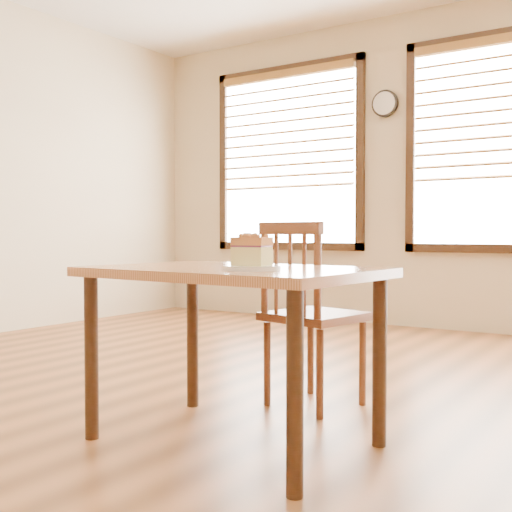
{
  "coord_description": "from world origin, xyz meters",
  "views": [
    {
      "loc": [
        1.61,
        -1.93,
        0.89
      ],
      "look_at": [
        0.21,
        0.18,
        0.8
      ],
      "focal_mm": 45.0,
      "sensor_mm": 36.0,
      "label": 1
    }
  ],
  "objects": [
    {
      "name": "wall_clock",
      "position": [
        -0.8,
        3.96,
        2.15
      ],
      "size": [
        0.26,
        0.05,
        0.26
      ],
      "color": "black",
      "rests_on": "room_shell"
    },
    {
      "name": "cafe_table_main",
      "position": [
        0.02,
        0.28,
        0.65
      ],
      "size": [
        1.23,
        0.85,
        0.75
      ],
      "rotation": [
        0.0,
        0.0,
        -0.05
      ],
      "color": "#CD834F",
      "rests_on": "ground"
    },
    {
      "name": "cake_slice",
      "position": [
        0.21,
        0.15,
        0.83
      ],
      "size": [
        0.15,
        0.12,
        0.13
      ],
      "rotation": [
        0.0,
        0.0,
        0.1
      ],
      "color": "#EFE087",
      "rests_on": "plate"
    },
    {
      "name": "plate",
      "position": [
        0.21,
        0.15,
        0.76
      ],
      "size": [
        0.23,
        0.23,
        0.02
      ],
      "color": "white",
      "rests_on": "cafe_table_main"
    },
    {
      "name": "window_left",
      "position": [
        -1.9,
        3.97,
        1.81
      ],
      "size": [
        1.76,
        0.1,
        1.96
      ],
      "color": "white",
      "rests_on": "room_shell"
    },
    {
      "name": "window_right",
      "position": [
        0.3,
        3.97,
        1.81
      ],
      "size": [
        1.76,
        0.1,
        1.96
      ],
      "color": "white",
      "rests_on": "room_shell"
    },
    {
      "name": "cafe_chair_main",
      "position": [
        0.03,
        0.96,
        0.49
      ],
      "size": [
        0.51,
        0.51,
        0.96
      ],
      "rotation": [
        0.0,
        0.0,
        2.95
      ],
      "color": "brown",
      "rests_on": "ground"
    },
    {
      "name": "ground",
      "position": [
        0.0,
        0.0,
        0.0
      ],
      "size": [
        8.0,
        8.0,
        0.0
      ],
      "primitive_type": "plane",
      "color": "#94562B"
    }
  ]
}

